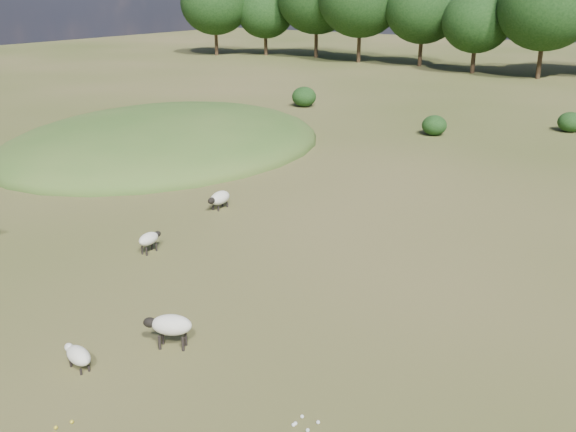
% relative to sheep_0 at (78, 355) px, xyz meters
% --- Properties ---
extents(ground, '(160.00, 160.00, 0.00)m').
position_rel_sheep_0_xyz_m(ground, '(-2.43, 25.36, -0.36)').
color(ground, '#374A17').
rests_on(ground, ground).
extents(mound, '(16.00, 20.00, 4.00)m').
position_rel_sheep_0_xyz_m(mound, '(-14.43, 17.36, -0.36)').
color(mound, '#33561E').
rests_on(mound, ground).
extents(treeline, '(96.28, 14.66, 11.70)m').
position_rel_sheep_0_xyz_m(treeline, '(-3.49, 60.80, 6.20)').
color(treeline, black).
rests_on(treeline, ground).
extents(shrubs, '(20.15, 7.21, 1.49)m').
position_rel_sheep_0_xyz_m(shrubs, '(-6.81, 31.99, 0.31)').
color(shrubs, black).
rests_on(shrubs, ground).
extents(sheep_0, '(1.03, 0.57, 0.58)m').
position_rel_sheep_0_xyz_m(sheep_0, '(0.00, 0.00, 0.00)').
color(sheep_0, beige).
rests_on(sheep_0, ground).
extents(sheep_2, '(0.48, 1.00, 0.72)m').
position_rel_sheep_0_xyz_m(sheep_2, '(-3.80, 5.95, 0.14)').
color(sheep_2, beige).
rests_on(sheep_2, ground).
extents(sheep_3, '(1.28, 0.97, 0.90)m').
position_rel_sheep_0_xyz_m(sheep_3, '(1.13, 1.94, 0.26)').
color(sheep_3, beige).
rests_on(sheep_3, ground).
extents(sheep_4, '(0.62, 1.28, 0.73)m').
position_rel_sheep_0_xyz_m(sheep_4, '(-4.80, 10.78, 0.10)').
color(sheep_4, beige).
rests_on(sheep_4, ground).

